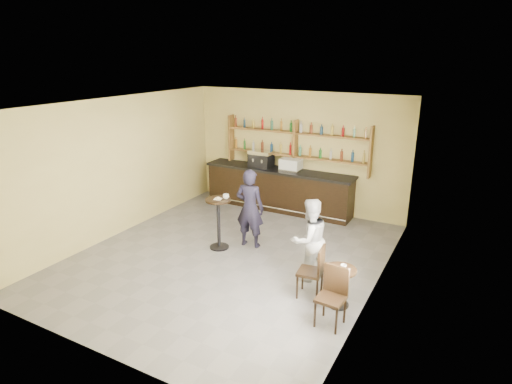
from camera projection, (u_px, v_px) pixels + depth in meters
The scene contains 23 objects.
floor at pixel (230, 257), 9.08m from camera, with size 7.00×7.00×0.00m, color slate.
ceiling at pixel (227, 104), 8.09m from camera, with size 7.00×7.00×0.00m, color white.
wall_back at pixel (297, 151), 11.51m from camera, with size 7.00×7.00×0.00m, color #CDBF75.
wall_front at pixel (88, 253), 5.66m from camera, with size 7.00×7.00×0.00m, color #CDBF75.
wall_left at pixel (119, 167), 9.94m from camera, with size 7.00×7.00×0.00m, color #CDBF75.
wall_right at pixel (379, 210), 7.23m from camera, with size 7.00×7.00×0.00m, color #CDBF75.
window_pane at pixel (360, 229), 6.20m from camera, with size 2.00×2.00×0.00m, color white.
window_frame at pixel (359, 229), 6.20m from camera, with size 0.04×1.70×2.10m, color black, non-canonical shape.
shelf_unit at pixel (295, 144), 11.34m from camera, with size 4.00×0.26×1.40m, color brown, non-canonical shape.
liquor_bottles at pixel (296, 138), 11.28m from camera, with size 3.68×0.10×1.00m, color #8C5919, non-canonical shape.
bar_counter at pixel (278, 189), 11.71m from camera, with size 4.20×0.82×1.14m, color black, non-canonical shape.
espresso_machine at pixel (261, 159), 11.71m from camera, with size 0.63×0.41×0.45m, color black, non-canonical shape.
pastry_case at pixel (291, 165), 11.32m from camera, with size 0.55×0.44×0.33m, color silver, non-canonical shape.
pedestal_table at pixel (219, 224), 9.33m from camera, with size 0.56×0.56×1.14m, color black, non-canonical shape.
napkin at pixel (218, 199), 9.16m from camera, with size 0.16×0.16×0.00m, color white.
donut at pixel (218, 198), 9.14m from camera, with size 0.11×0.11×0.04m, color #BF9446.
cup_pedestal at pixel (226, 196), 9.16m from camera, with size 0.13×0.13×0.10m, color white.
man_main at pixel (250, 208), 9.35m from camera, with size 0.65×0.42×1.77m, color black.
cafe_table at pixel (339, 287), 7.24m from camera, with size 0.55×0.55×0.69m, color black, non-canonical shape.
cup_cafe at pixel (343, 267), 7.09m from camera, with size 0.10×0.10×0.09m, color white.
chair_west at pixel (310, 271), 7.49m from camera, with size 0.42×0.42×0.96m, color black, non-canonical shape.
chair_south at pixel (331, 298), 6.67m from camera, with size 0.42×0.42×0.96m, color black, non-canonical shape.
patron_second at pixel (309, 240), 7.99m from camera, with size 0.78×0.61×1.61m, color #9F9FA4.
Camera 1 is at (4.39, -6.95, 4.13)m, focal length 30.00 mm.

